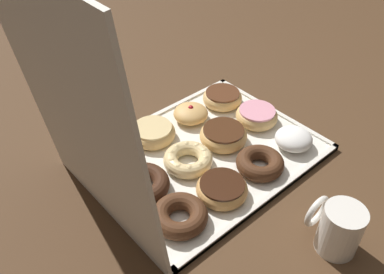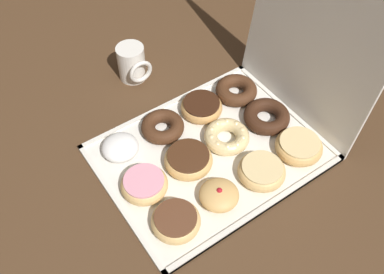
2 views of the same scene
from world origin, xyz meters
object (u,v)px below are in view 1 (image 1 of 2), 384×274
(chocolate_frosted_donut_4, at_px, (223,135))
(jelly_filled_donut_5, at_px, (191,113))
(pink_frosted_donut_1, at_px, (257,116))
(glazed_ring_donut_8, at_px, (153,132))
(glazed_ring_donut_11, at_px, (112,155))
(powdered_filled_donut_0, at_px, (294,139))
(chocolate_cake_ring_donut_10, at_px, (142,184))
(coffee_mug, at_px, (338,228))
(cruller_donut_7, at_px, (188,159))
(donut_box, at_px, (204,154))
(chocolate_frosted_donut_2, at_px, (222,97))
(chocolate_cake_ring_donut_9, at_px, (180,216))
(chocolate_cake_ring_donut_3, at_px, (260,163))
(chocolate_frosted_donut_6, at_px, (222,189))

(chocolate_frosted_donut_4, distance_m, jelly_filled_donut_5, 0.12)
(jelly_filled_donut_5, bearing_deg, pink_frosted_donut_1, -134.42)
(glazed_ring_donut_8, distance_m, glazed_ring_donut_11, 0.12)
(powdered_filled_donut_0, distance_m, chocolate_cake_ring_donut_10, 0.39)
(chocolate_frosted_donut_4, bearing_deg, coffee_mug, 171.93)
(chocolate_cake_ring_donut_10, bearing_deg, cruller_donut_7, -92.91)
(donut_box, bearing_deg, glazed_ring_donut_11, 56.60)
(chocolate_frosted_donut_2, relative_size, chocolate_cake_ring_donut_10, 0.90)
(cruller_donut_7, bearing_deg, glazed_ring_donut_11, 44.96)
(jelly_filled_donut_5, bearing_deg, chocolate_cake_ring_donut_9, 135.10)
(chocolate_frosted_donut_2, relative_size, glazed_ring_donut_11, 0.93)
(powdered_filled_donut_0, distance_m, chocolate_frosted_donut_4, 0.17)
(cruller_donut_7, bearing_deg, chocolate_cake_ring_donut_10, 87.09)
(chocolate_cake_ring_donut_3, relative_size, chocolate_frosted_donut_4, 0.94)
(powdered_filled_donut_0, bearing_deg, cruller_donut_7, 63.51)
(cruller_donut_7, bearing_deg, powdered_filled_donut_0, -116.49)
(powdered_filled_donut_0, distance_m, chocolate_cake_ring_donut_3, 0.12)
(jelly_filled_donut_5, relative_size, glazed_ring_donut_8, 0.80)
(glazed_ring_donut_11, height_order, coffee_mug, coffee_mug)
(chocolate_frosted_donut_2, bearing_deg, pink_frosted_donut_1, -176.04)
(jelly_filled_donut_5, distance_m, chocolate_cake_ring_donut_10, 0.27)
(powdered_filled_donut_0, distance_m, glazed_ring_donut_8, 0.35)
(donut_box, relative_size, chocolate_frosted_donut_4, 4.47)
(chocolate_frosted_donut_6, bearing_deg, powdered_filled_donut_0, -90.03)
(powdered_filled_donut_0, distance_m, coffee_mug, 0.29)
(powdered_filled_donut_0, relative_size, jelly_filled_donut_5, 1.00)
(chocolate_cake_ring_donut_10, bearing_deg, chocolate_cake_ring_donut_3, -117.38)
(glazed_ring_donut_8, bearing_deg, donut_box, -154.29)
(chocolate_frosted_donut_4, bearing_deg, pink_frosted_donut_1, -90.22)
(coffee_mug, bearing_deg, donut_box, 2.20)
(cruller_donut_7, bearing_deg, jelly_filled_donut_5, -43.31)
(cruller_donut_7, relative_size, glazed_ring_donut_11, 0.98)
(chocolate_frosted_donut_6, bearing_deg, chocolate_cake_ring_donut_3, -90.17)
(glazed_ring_donut_8, bearing_deg, pink_frosted_donut_1, -116.96)
(donut_box, bearing_deg, powdered_filled_donut_0, -124.49)
(powdered_filled_donut_0, relative_size, chocolate_cake_ring_donut_10, 0.75)
(powdered_filled_donut_0, height_order, jelly_filled_donut_5, jelly_filled_donut_5)
(powdered_filled_donut_0, xyz_separation_m, jelly_filled_donut_5, (0.25, 0.12, -0.00))
(chocolate_cake_ring_donut_9, relative_size, chocolate_cake_ring_donut_10, 0.95)
(powdered_filled_donut_0, height_order, chocolate_frosted_donut_4, powdered_filled_donut_0)
(chocolate_cake_ring_donut_3, height_order, chocolate_frosted_donut_4, chocolate_frosted_donut_4)
(chocolate_cake_ring_donut_3, bearing_deg, chocolate_frosted_donut_6, 89.83)
(powdered_filled_donut_0, height_order, glazed_ring_donut_8, powdered_filled_donut_0)
(chocolate_frosted_donut_6, height_order, cruller_donut_7, same)
(chocolate_cake_ring_donut_3, height_order, jelly_filled_donut_5, jelly_filled_donut_5)
(powdered_filled_donut_0, distance_m, cruller_donut_7, 0.27)
(pink_frosted_donut_1, height_order, chocolate_frosted_donut_2, pink_frosted_donut_1)
(glazed_ring_donut_11, bearing_deg, cruller_donut_7, -135.04)
(chocolate_frosted_donut_4, xyz_separation_m, chocolate_frosted_donut_6, (-0.12, 0.13, -0.00))
(glazed_ring_donut_8, bearing_deg, chocolate_frosted_donut_2, -91.29)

